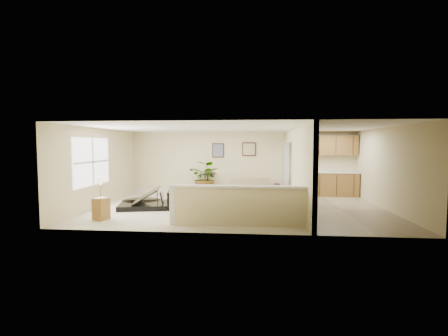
# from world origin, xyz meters

# --- Properties ---
(floor) EXTENTS (9.00, 9.00, 0.00)m
(floor) POSITION_xyz_m (0.00, 0.00, 0.00)
(floor) COLOR beige
(floor) RESTS_ON ground
(back_wall) EXTENTS (9.00, 0.04, 2.50)m
(back_wall) POSITION_xyz_m (0.00, 3.00, 1.25)
(back_wall) COLOR beige
(back_wall) RESTS_ON floor
(front_wall) EXTENTS (9.00, 0.04, 2.50)m
(front_wall) POSITION_xyz_m (0.00, -3.00, 1.25)
(front_wall) COLOR beige
(front_wall) RESTS_ON floor
(left_wall) EXTENTS (0.04, 6.00, 2.50)m
(left_wall) POSITION_xyz_m (-4.50, 0.00, 1.25)
(left_wall) COLOR beige
(left_wall) RESTS_ON floor
(right_wall) EXTENTS (0.04, 6.00, 2.50)m
(right_wall) POSITION_xyz_m (4.50, 0.00, 1.25)
(right_wall) COLOR beige
(right_wall) RESTS_ON floor
(ceiling) EXTENTS (9.00, 6.00, 0.04)m
(ceiling) POSITION_xyz_m (0.00, 0.00, 2.50)
(ceiling) COLOR white
(ceiling) RESTS_ON back_wall
(kitchen_vinyl) EXTENTS (2.70, 6.00, 0.01)m
(kitchen_vinyl) POSITION_xyz_m (3.15, 0.00, 0.00)
(kitchen_vinyl) COLOR gray
(kitchen_vinyl) RESTS_ON floor
(interior_partition) EXTENTS (0.18, 5.99, 2.50)m
(interior_partition) POSITION_xyz_m (1.80, 0.25, 1.22)
(interior_partition) COLOR beige
(interior_partition) RESTS_ON floor
(pony_half_wall) EXTENTS (3.42, 0.22, 1.00)m
(pony_half_wall) POSITION_xyz_m (0.08, -2.30, 0.52)
(pony_half_wall) COLOR beige
(pony_half_wall) RESTS_ON floor
(left_window) EXTENTS (0.05, 2.15, 1.45)m
(left_window) POSITION_xyz_m (-4.49, -0.50, 1.45)
(left_window) COLOR white
(left_window) RESTS_ON left_wall
(wall_art_left) EXTENTS (0.48, 0.04, 0.58)m
(wall_art_left) POSITION_xyz_m (-0.95, 2.97, 1.75)
(wall_art_left) COLOR #321E12
(wall_art_left) RESTS_ON back_wall
(wall_mirror) EXTENTS (0.55, 0.04, 0.55)m
(wall_mirror) POSITION_xyz_m (0.30, 2.97, 1.80)
(wall_mirror) COLOR #321E12
(wall_mirror) RESTS_ON back_wall
(kitchen_cabinets) EXTENTS (2.36, 0.65, 2.33)m
(kitchen_cabinets) POSITION_xyz_m (3.19, 2.73, 0.87)
(kitchen_cabinets) COLOR brown
(kitchen_cabinets) RESTS_ON floor
(piano) EXTENTS (1.93, 1.96, 1.39)m
(piano) POSITION_xyz_m (-2.98, -0.12, 0.58)
(piano) COLOR black
(piano) RESTS_ON floor
(piano_bench) EXTENTS (0.57, 0.88, 0.54)m
(piano_bench) POSITION_xyz_m (-1.95, -0.28, 0.27)
(piano_bench) COLOR black
(piano_bench) RESTS_ON floor
(loveseat) EXTENTS (1.75, 1.23, 0.88)m
(loveseat) POSITION_xyz_m (0.40, 2.24, 0.33)
(loveseat) COLOR tan
(loveseat) RESTS_ON floor
(accent_table) EXTENTS (0.57, 0.57, 0.82)m
(accent_table) POSITION_xyz_m (-1.34, 2.65, 0.53)
(accent_table) COLOR black
(accent_table) RESTS_ON floor
(palm_plant) EXTENTS (1.50, 1.41, 1.35)m
(palm_plant) POSITION_xyz_m (-1.40, 2.65, 0.66)
(palm_plant) COLOR black
(palm_plant) RESTS_ON floor
(small_plant) EXTENTS (0.32, 0.32, 0.56)m
(small_plant) POSITION_xyz_m (1.36, 2.11, 0.24)
(small_plant) COLOR black
(small_plant) RESTS_ON floor
(lamp_stand) EXTENTS (0.42, 0.42, 1.13)m
(lamp_stand) POSITION_xyz_m (-3.51, -1.95, 0.48)
(lamp_stand) COLOR brown
(lamp_stand) RESTS_ON floor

